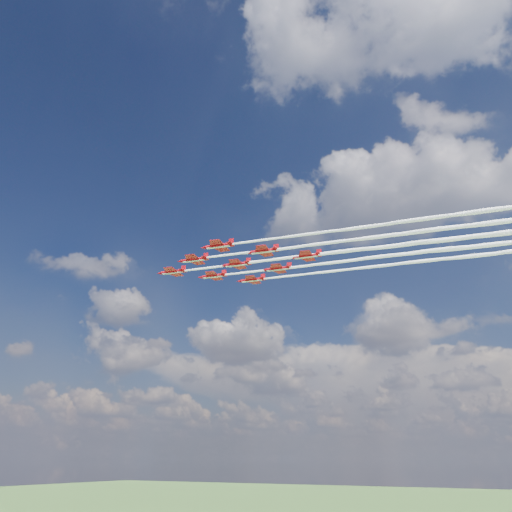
# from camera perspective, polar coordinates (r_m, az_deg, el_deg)

# --- Properties ---
(jet_lead) EXTENTS (131.77, 28.19, 2.38)m
(jet_lead) POSITION_cam_1_polar(r_m,az_deg,el_deg) (138.70, 14.64, 1.05)
(jet_lead) COLOR #B80A15
(jet_row2_port) EXTENTS (131.77, 28.19, 2.38)m
(jet_row2_port) POSITION_cam_1_polar(r_m,az_deg,el_deg) (132.14, 18.91, 2.75)
(jet_row2_port) COLOR #B80A15
(jet_row2_starb) EXTENTS (131.77, 28.19, 2.38)m
(jet_row2_starb) POSITION_cam_1_polar(r_m,az_deg,el_deg) (145.43, 18.94, 0.46)
(jet_row2_starb) COLOR #B80A15
(jet_row3_port) EXTENTS (131.77, 28.19, 2.38)m
(jet_row3_port) POSITION_cam_1_polar(r_m,az_deg,el_deg) (126.51, 23.61, 4.59)
(jet_row3_port) COLOR #B80A15
(jet_row3_centre) EXTENTS (131.77, 28.19, 2.38)m
(jet_row3_centre) POSITION_cam_1_polar(r_m,az_deg,el_deg) (139.60, 23.18, 2.03)
(jet_row3_centre) COLOR #B80A15
(jet_row3_starb) EXTENTS (131.77, 28.19, 2.38)m
(jet_row3_starb) POSITION_cam_1_polar(r_m,az_deg,el_deg) (152.92, 22.83, -0.08)
(jet_row3_starb) COLOR #B80A15
(jet_row4_starb) EXTENTS (131.77, 28.19, 2.38)m
(jet_row4_starb) POSITION_cam_1_polar(r_m,az_deg,el_deg) (147.77, 27.00, 1.39)
(jet_row4_starb) COLOR #B80A15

